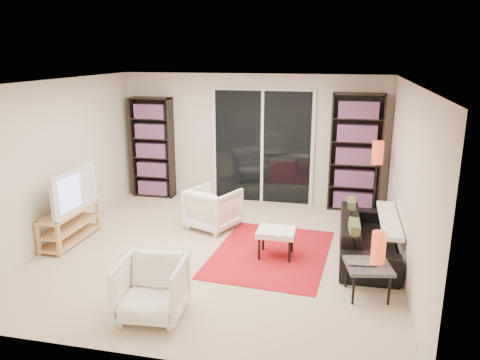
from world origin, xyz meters
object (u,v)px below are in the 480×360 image
(bookshelf_left, at_px, (153,148))
(ottoman, at_px, (276,233))
(side_table, at_px, (368,268))
(floor_lamp, at_px, (377,161))
(bookshelf_right, at_px, (356,153))
(armchair_front, at_px, (152,289))
(sofa, at_px, (367,237))
(armchair_back, at_px, (213,208))
(tv_stand, at_px, (70,225))

(bookshelf_left, height_order, ottoman, bookshelf_left)
(bookshelf_left, relative_size, side_table, 3.28)
(ottoman, distance_m, floor_lamp, 2.32)
(bookshelf_right, relative_size, armchair_front, 2.96)
(sofa, height_order, armchair_back, armchair_back)
(bookshelf_right, bearing_deg, side_table, -87.54)
(armchair_back, bearing_deg, floor_lamp, -139.87)
(floor_lamp, bearing_deg, armchair_front, -125.26)
(armchair_front, bearing_deg, sofa, 37.60)
(tv_stand, bearing_deg, bookshelf_left, 82.39)
(bookshelf_left, bearing_deg, floor_lamp, -8.51)
(sofa, distance_m, floor_lamp, 1.61)
(tv_stand, distance_m, armchair_back, 2.21)
(armchair_front, bearing_deg, bookshelf_right, 57.89)
(sofa, bearing_deg, side_table, 177.44)
(bookshelf_left, distance_m, armchair_back, 2.27)
(bookshelf_left, height_order, tv_stand, bookshelf_left)
(armchair_back, relative_size, armchair_front, 1.04)
(bookshelf_right, xyz_separation_m, sofa, (0.18, -2.02, -0.77))
(sofa, height_order, floor_lamp, floor_lamp)
(bookshelf_left, bearing_deg, side_table, -38.68)
(bookshelf_left, bearing_deg, armchair_front, -67.78)
(bookshelf_right, bearing_deg, tv_stand, -149.41)
(bookshelf_left, relative_size, tv_stand, 1.67)
(bookshelf_right, distance_m, armchair_front, 4.73)
(sofa, bearing_deg, bookshelf_right, 4.61)
(sofa, distance_m, armchair_front, 3.16)
(armchair_back, bearing_deg, ottoman, 164.92)
(sofa, xyz_separation_m, armchair_back, (-2.41, 0.57, 0.05))
(bookshelf_left, distance_m, ottoman, 3.69)
(bookshelf_left, relative_size, armchair_back, 2.65)
(bookshelf_right, xyz_separation_m, ottoman, (-1.07, -2.33, -0.71))
(sofa, relative_size, armchair_back, 2.61)
(floor_lamp, bearing_deg, tv_stand, -157.74)
(ottoman, bearing_deg, armchair_front, -121.04)
(bookshelf_left, xyz_separation_m, armchair_front, (1.69, -4.14, -0.65))
(armchair_front, bearing_deg, floor_lamp, 50.13)
(sofa, relative_size, ottoman, 3.66)
(bookshelf_right, height_order, ottoman, bookshelf_right)
(bookshelf_left, height_order, bookshelf_right, bookshelf_right)
(ottoman, xyz_separation_m, floor_lamp, (1.40, 1.71, 0.72))
(ottoman, bearing_deg, armchair_back, 142.73)
(armchair_back, bearing_deg, bookshelf_right, -124.67)
(floor_lamp, bearing_deg, armchair_back, -162.06)
(tv_stand, xyz_separation_m, floor_lamp, (4.51, 1.85, 0.80))
(armchair_front, distance_m, floor_lamp, 4.37)
(bookshelf_left, relative_size, armchair_front, 2.75)
(bookshelf_right, xyz_separation_m, tv_stand, (-4.18, -2.47, -0.79))
(armchair_front, distance_m, side_table, 2.48)
(tv_stand, distance_m, sofa, 4.38)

